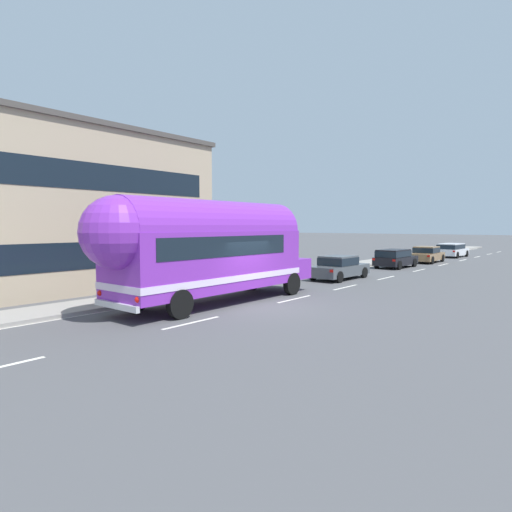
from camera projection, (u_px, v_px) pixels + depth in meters
The scene contains 8 objects.
ground_plane at pixel (262, 307), 16.71m from camera, with size 300.00×300.00×0.00m, color #4C4C4F.
lane_markings at pixel (353, 273), 28.44m from camera, with size 3.97×80.00×0.01m.
sidewalk_slab at pixel (299, 274), 27.57m from camera, with size 2.29×90.00×0.15m, color gray.
painted_bus at pixel (206, 247), 16.90m from camera, with size 2.63×11.14×4.12m.
car_lead at pixel (339, 267), 25.27m from camera, with size 1.91×4.44×1.37m.
car_second at pixel (395, 257), 32.08m from camera, with size 1.97×4.32×1.37m.
car_third at pixel (427, 254), 36.70m from camera, with size 2.03×4.52×1.37m.
car_fourth at pixel (452, 249), 42.86m from camera, with size 2.13×4.56×1.37m.
Camera 1 is at (10.32, -12.92, 3.12)m, focal length 30.43 mm.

